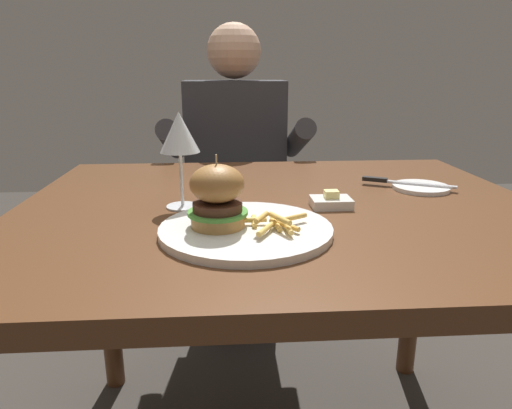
{
  "coord_description": "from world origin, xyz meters",
  "views": [
    {
      "loc": [
        -0.12,
        -0.94,
        1.02
      ],
      "look_at": [
        -0.06,
        -0.15,
        0.78
      ],
      "focal_mm": 32.0,
      "sensor_mm": 36.0,
      "label": 1
    }
  ],
  "objects_px": {
    "table_knife": "(399,182)",
    "butter_dish": "(331,202)",
    "burger_sandwich": "(217,196)",
    "main_plate": "(246,230)",
    "diner_person": "(236,194)",
    "wine_glass": "(179,135)",
    "bread_plate": "(421,187)"
  },
  "relations": [
    {
      "from": "main_plate",
      "to": "butter_dish",
      "type": "distance_m",
      "value": 0.24
    },
    {
      "from": "wine_glass",
      "to": "bread_plate",
      "type": "distance_m",
      "value": 0.59
    },
    {
      "from": "bread_plate",
      "to": "diner_person",
      "type": "height_order",
      "value": "diner_person"
    },
    {
      "from": "burger_sandwich",
      "to": "diner_person",
      "type": "bearing_deg",
      "value": 86.7
    },
    {
      "from": "burger_sandwich",
      "to": "bread_plate",
      "type": "distance_m",
      "value": 0.56
    },
    {
      "from": "main_plate",
      "to": "diner_person",
      "type": "bearing_deg",
      "value": 89.72
    },
    {
      "from": "butter_dish",
      "to": "diner_person",
      "type": "bearing_deg",
      "value": 103.17
    },
    {
      "from": "wine_glass",
      "to": "bread_plate",
      "type": "bearing_deg",
      "value": 11.26
    },
    {
      "from": "butter_dish",
      "to": "wine_glass",
      "type": "bearing_deg",
      "value": 176.42
    },
    {
      "from": "table_knife",
      "to": "bread_plate",
      "type": "bearing_deg",
      "value": -26.45
    },
    {
      "from": "diner_person",
      "to": "main_plate",
      "type": "bearing_deg",
      "value": -90.28
    },
    {
      "from": "main_plate",
      "to": "burger_sandwich",
      "type": "relative_size",
      "value": 2.4
    },
    {
      "from": "burger_sandwich",
      "to": "table_knife",
      "type": "distance_m",
      "value": 0.53
    },
    {
      "from": "diner_person",
      "to": "bread_plate",
      "type": "bearing_deg",
      "value": -56.16
    },
    {
      "from": "burger_sandwich",
      "to": "bread_plate",
      "type": "relative_size",
      "value": 0.95
    },
    {
      "from": "burger_sandwich",
      "to": "wine_glass",
      "type": "relative_size",
      "value": 0.64
    },
    {
      "from": "table_knife",
      "to": "butter_dish",
      "type": "xyz_separation_m",
      "value": [
        -0.2,
        -0.15,
        -0.0
      ]
    },
    {
      "from": "main_plate",
      "to": "bread_plate",
      "type": "relative_size",
      "value": 2.27
    },
    {
      "from": "wine_glass",
      "to": "diner_person",
      "type": "height_order",
      "value": "diner_person"
    },
    {
      "from": "wine_glass",
      "to": "butter_dish",
      "type": "bearing_deg",
      "value": -3.58
    },
    {
      "from": "main_plate",
      "to": "wine_glass",
      "type": "height_order",
      "value": "wine_glass"
    },
    {
      "from": "table_knife",
      "to": "butter_dish",
      "type": "relative_size",
      "value": 2.46
    },
    {
      "from": "main_plate",
      "to": "bread_plate",
      "type": "xyz_separation_m",
      "value": [
        0.44,
        0.28,
        -0.0
      ]
    },
    {
      "from": "burger_sandwich",
      "to": "main_plate",
      "type": "bearing_deg",
      "value": -2.96
    },
    {
      "from": "wine_glass",
      "to": "diner_person",
      "type": "distance_m",
      "value": 0.83
    },
    {
      "from": "bread_plate",
      "to": "diner_person",
      "type": "xyz_separation_m",
      "value": [
        -0.43,
        0.64,
        -0.18
      ]
    },
    {
      "from": "bread_plate",
      "to": "table_knife",
      "type": "distance_m",
      "value": 0.05
    },
    {
      "from": "burger_sandwich",
      "to": "butter_dish",
      "type": "xyz_separation_m",
      "value": [
        0.23,
        0.15,
        -0.06
      ]
    },
    {
      "from": "diner_person",
      "to": "burger_sandwich",
      "type": "bearing_deg",
      "value": -93.3
    },
    {
      "from": "table_knife",
      "to": "diner_person",
      "type": "xyz_separation_m",
      "value": [
        -0.39,
        0.62,
        -0.19
      ]
    },
    {
      "from": "main_plate",
      "to": "table_knife",
      "type": "relative_size",
      "value": 1.5
    },
    {
      "from": "burger_sandwich",
      "to": "butter_dish",
      "type": "distance_m",
      "value": 0.28
    }
  ]
}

